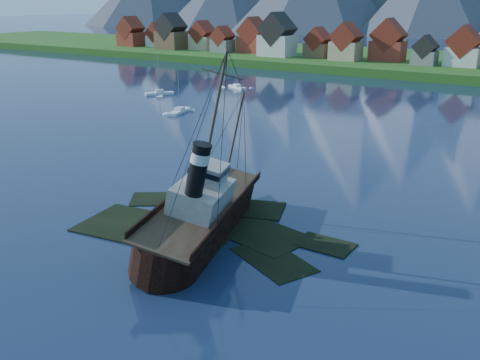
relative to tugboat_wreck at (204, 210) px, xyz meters
The scene contains 9 objects.
ground 3.62m from the tugboat_wreck, 165.29° to the right, with size 1400.00×1400.00×0.00m, color #172441.
shoal 3.56m from the tugboat_wreck, 104.59° to the left, with size 31.71×21.24×1.14m.
shore_bank 169.46m from the tugboat_wreck, 90.74° to the left, with size 600.00×80.00×3.20m, color #1E4C15.
seawall 131.47m from the tugboat_wreck, 90.95° to the left, with size 600.00×2.50×2.00m, color #3F3D38.
town 155.79m from the tugboat_wreck, 103.11° to the left, with size 250.96×16.69×17.30m.
tugboat_wreck is the anchor object (origin of this frame).
sailboat_a 67.87m from the tugboat_wreck, 131.65° to the left, with size 3.94×8.50×10.08m.
sailboat_b 93.10m from the tugboat_wreck, 134.35° to the left, with size 6.28×7.35×11.27m.
sailboat_c 102.42m from the tugboat_wreck, 121.27° to the left, with size 7.83×5.40×10.09m.
Camera 1 is at (35.81, -43.75, 25.28)m, focal length 40.00 mm.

